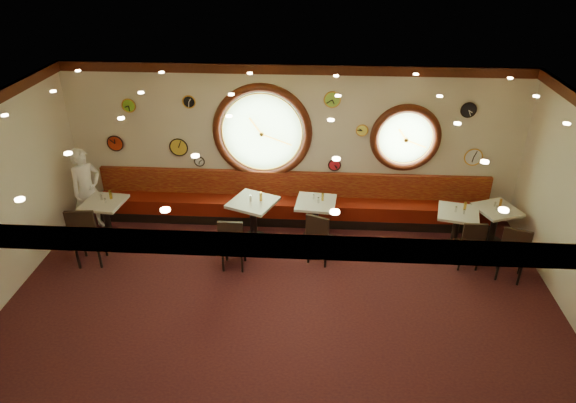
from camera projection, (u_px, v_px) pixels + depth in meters
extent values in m
cube|color=#331116|center=(282.00, 306.00, 8.33)|extent=(9.00, 6.00, 0.00)
cube|color=gold|center=(280.00, 117.00, 6.81)|extent=(9.00, 6.00, 0.02)
cube|color=beige|center=(293.00, 145.00, 10.20)|extent=(9.00, 0.02, 3.20)
cube|color=beige|center=(257.00, 379.00, 4.93)|extent=(9.00, 0.02, 3.20)
cube|color=#3B150A|center=(293.00, 69.00, 9.44)|extent=(9.00, 0.10, 0.18)
cube|color=#3B150A|center=(253.00, 245.00, 4.26)|extent=(9.00, 0.10, 0.18)
cube|color=black|center=(291.00, 217.00, 10.67)|extent=(8.00, 0.55, 0.20)
cube|color=#591007|center=(292.00, 206.00, 10.55)|extent=(8.00, 0.55, 0.30)
cube|color=#66080F|center=(292.00, 184.00, 10.55)|extent=(8.00, 0.10, 0.55)
cylinder|color=#8FC878|center=(262.00, 132.00, 10.11)|extent=(1.66, 0.02, 1.66)
torus|color=#3B150A|center=(262.00, 132.00, 10.10)|extent=(1.98, 0.18, 1.98)
torus|color=gold|center=(262.00, 133.00, 10.07)|extent=(1.61, 0.03, 1.61)
cylinder|color=#8FC878|center=(405.00, 138.00, 9.98)|extent=(1.10, 0.02, 1.10)
torus|color=#3B150A|center=(405.00, 138.00, 9.96)|extent=(1.38, 0.18, 1.38)
torus|color=gold|center=(406.00, 139.00, 9.94)|extent=(1.09, 0.03, 1.09)
cylinder|color=#78C026|center=(129.00, 105.00, 9.99)|extent=(0.26, 0.03, 0.26)
cylinder|color=#90C73E|center=(332.00, 99.00, 9.67)|extent=(0.30, 0.03, 0.30)
cylinder|color=black|center=(189.00, 102.00, 9.87)|extent=(0.24, 0.03, 0.24)
cylinder|color=#FCF754|center=(362.00, 130.00, 9.92)|extent=(0.22, 0.03, 0.22)
cylinder|color=white|center=(200.00, 161.00, 10.46)|extent=(0.20, 0.03, 0.20)
cylinder|color=white|center=(473.00, 157.00, 10.03)|extent=(0.34, 0.03, 0.34)
cylinder|color=black|center=(468.00, 110.00, 9.60)|extent=(0.28, 0.03, 0.28)
cylinder|color=gold|center=(179.00, 147.00, 10.34)|extent=(0.36, 0.03, 0.36)
cylinder|color=red|center=(335.00, 165.00, 10.31)|extent=(0.24, 0.03, 0.24)
cylinder|color=#B52D12|center=(115.00, 143.00, 10.39)|extent=(0.32, 0.03, 0.32)
cylinder|color=black|center=(110.00, 236.00, 10.14)|extent=(0.46, 0.46, 0.06)
cylinder|color=black|center=(107.00, 220.00, 9.97)|extent=(0.13, 0.13, 0.73)
cube|color=beige|center=(104.00, 203.00, 9.79)|extent=(0.80, 0.80, 0.05)
cylinder|color=black|center=(254.00, 239.00, 10.05)|extent=(0.50, 0.50, 0.07)
cylinder|color=black|center=(254.00, 221.00, 9.86)|extent=(0.14, 0.14, 0.79)
cube|color=beige|center=(253.00, 202.00, 9.67)|extent=(1.03, 1.03, 0.06)
cylinder|color=black|center=(315.00, 236.00, 10.13)|extent=(0.46, 0.46, 0.06)
cylinder|color=black|center=(315.00, 220.00, 9.95)|extent=(0.13, 0.13, 0.74)
cube|color=beige|center=(316.00, 203.00, 9.77)|extent=(0.81, 0.81, 0.05)
cylinder|color=black|center=(452.00, 247.00, 9.81)|extent=(0.45, 0.45, 0.06)
cylinder|color=black|center=(455.00, 230.00, 9.63)|extent=(0.12, 0.12, 0.72)
cube|color=beige|center=(458.00, 213.00, 9.46)|extent=(0.87, 0.87, 0.05)
cylinder|color=black|center=(490.00, 242.00, 9.95)|extent=(0.44, 0.44, 0.06)
cylinder|color=black|center=(493.00, 226.00, 9.78)|extent=(0.12, 0.12, 0.71)
cube|color=beige|center=(497.00, 210.00, 9.61)|extent=(0.92, 0.92, 0.05)
cube|color=black|center=(89.00, 239.00, 9.19)|extent=(0.55, 0.55, 0.09)
cube|color=black|center=(82.00, 228.00, 8.83)|extent=(0.50, 0.12, 0.64)
cube|color=black|center=(233.00, 246.00, 9.10)|extent=(0.44, 0.44, 0.08)
cube|color=black|center=(231.00, 236.00, 8.78)|extent=(0.43, 0.06, 0.57)
cube|color=black|center=(321.00, 240.00, 9.27)|extent=(0.55, 0.55, 0.07)
cube|color=black|center=(317.00, 230.00, 8.97)|extent=(0.42, 0.21, 0.56)
cube|color=black|center=(468.00, 246.00, 9.14)|extent=(0.43, 0.43, 0.07)
cube|color=black|center=(474.00, 237.00, 8.84)|extent=(0.41, 0.08, 0.53)
cube|color=black|center=(512.00, 255.00, 8.81)|extent=(0.58, 0.58, 0.08)
cube|color=black|center=(515.00, 245.00, 8.49)|extent=(0.44, 0.21, 0.59)
cylinder|color=silver|center=(101.00, 197.00, 9.81)|extent=(0.04, 0.04, 0.11)
cylinder|color=silver|center=(251.00, 199.00, 9.62)|extent=(0.04, 0.04, 0.10)
cylinder|color=silver|center=(314.00, 197.00, 9.83)|extent=(0.03, 0.03, 0.09)
cylinder|color=silver|center=(456.00, 209.00, 9.42)|extent=(0.04, 0.04, 0.11)
cylinder|color=silver|center=(105.00, 201.00, 9.70)|extent=(0.04, 0.04, 0.10)
cylinder|color=silver|center=(250.00, 198.00, 9.64)|extent=(0.04, 0.04, 0.11)
cylinder|color=silver|center=(318.00, 200.00, 9.68)|extent=(0.04, 0.04, 0.11)
cylinder|color=#BABBBF|center=(464.00, 212.00, 9.35)|extent=(0.03, 0.03, 0.09)
cylinder|color=gold|center=(111.00, 195.00, 9.84)|extent=(0.06, 0.06, 0.18)
cylinder|color=gold|center=(261.00, 197.00, 9.63)|extent=(0.05, 0.05, 0.18)
cylinder|color=gold|center=(323.00, 197.00, 9.76)|extent=(0.05, 0.05, 0.15)
cylinder|color=gold|center=(465.00, 206.00, 9.46)|extent=(0.05, 0.05, 0.16)
cylinder|color=silver|center=(495.00, 204.00, 9.65)|extent=(0.03, 0.03, 0.09)
cylinder|color=silver|center=(497.00, 208.00, 9.53)|extent=(0.03, 0.03, 0.10)
cylinder|color=orange|center=(501.00, 203.00, 9.63)|extent=(0.05, 0.05, 0.15)
imported|color=white|center=(87.00, 190.00, 10.08)|extent=(0.70, 0.75, 1.72)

